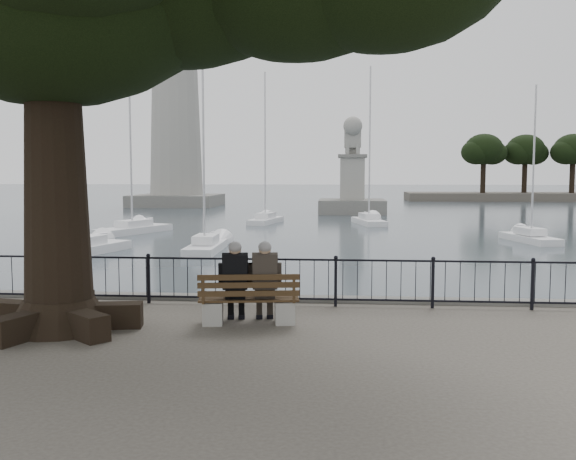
# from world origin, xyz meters

# --- Properties ---
(harbor) EXTENTS (260.00, 260.00, 1.20)m
(harbor) POSITION_xyz_m (0.00, 3.00, -0.50)
(harbor) COLOR #63625F
(harbor) RESTS_ON ground
(railing) EXTENTS (22.06, 0.06, 1.00)m
(railing) POSITION_xyz_m (0.00, 2.50, 0.56)
(railing) COLOR black
(railing) RESTS_ON ground
(bench) EXTENTS (1.90, 0.80, 0.97)m
(bench) POSITION_xyz_m (-0.58, 0.78, 0.34)
(bench) COLOR gray
(bench) RESTS_ON ground
(person_left) EXTENTS (0.49, 0.80, 1.54)m
(person_left) POSITION_xyz_m (-0.84, 0.85, 0.71)
(person_left) COLOR black
(person_left) RESTS_ON ground
(person_right) EXTENTS (0.49, 0.80, 1.54)m
(person_right) POSITION_xyz_m (-0.30, 0.92, 0.71)
(person_right) COLOR black
(person_right) RESTS_ON ground
(lighthouse) EXTENTS (9.54, 9.54, 29.34)m
(lighthouse) POSITION_xyz_m (-18.00, 62.00, 11.31)
(lighthouse) COLOR #63625F
(lighthouse) RESTS_ON ground
(lion_monument) EXTENTS (6.18, 6.18, 9.07)m
(lion_monument) POSITION_xyz_m (2.00, 49.93, 1.29)
(lion_monument) COLOR #63625F
(lion_monument) RESTS_ON ground
(sailboat_a) EXTENTS (3.02, 6.00, 10.25)m
(sailboat_a) POSITION_xyz_m (-10.97, 17.97, -0.70)
(sailboat_a) COLOR white
(sailboat_a) RESTS_ON ground
(sailboat_b) EXTENTS (1.54, 5.02, 11.32)m
(sailboat_b) POSITION_xyz_m (-5.46, 19.57, -0.66)
(sailboat_b) COLOR white
(sailboat_b) RESTS_ON ground
(sailboat_d) EXTENTS (2.32, 4.95, 8.68)m
(sailboat_d) POSITION_xyz_m (11.42, 25.34, -0.72)
(sailboat_d) COLOR white
(sailboat_d) RESTS_ON ground
(sailboat_e) EXTENTS (3.71, 5.95, 12.91)m
(sailboat_e) POSITION_xyz_m (-11.99, 28.50, -0.64)
(sailboat_e) COLOR white
(sailboat_e) RESTS_ON ground
(sailboat_f) EXTENTS (2.55, 5.48, 11.69)m
(sailboat_f) POSITION_xyz_m (3.06, 36.96, -0.65)
(sailboat_f) COLOR white
(sailboat_f) RESTS_ON ground
(sailboat_h) EXTENTS (2.31, 5.26, 11.41)m
(sailboat_h) POSITION_xyz_m (-4.67, 37.25, -0.66)
(sailboat_h) COLOR white
(sailboat_h) RESTS_ON ground
(far_shore) EXTENTS (30.00, 8.60, 9.18)m
(far_shore) POSITION_xyz_m (25.54, 79.46, 3.00)
(far_shore) COLOR #48433C
(far_shore) RESTS_ON ground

